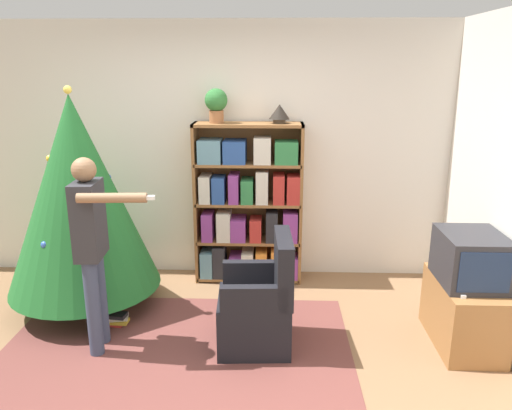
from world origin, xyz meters
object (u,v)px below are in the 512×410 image
at_px(television, 471,258).
at_px(table_lamp, 279,113).
at_px(standing_person, 92,240).
at_px(potted_plant, 217,103).
at_px(christmas_tree, 78,195).
at_px(armchair, 259,308).
at_px(bookshelf, 248,208).

distance_m(television, table_lamp, 2.15).
bearing_deg(standing_person, table_lamp, 130.99).
height_order(potted_plant, table_lamp, potted_plant).
height_order(christmas_tree, standing_person, christmas_tree).
bearing_deg(armchair, television, 89.91).
distance_m(television, armchair, 1.69).
xyz_separation_m(bookshelf, table_lamp, (0.30, 0.01, 0.95)).
relative_size(television, potted_plant, 1.70).
bearing_deg(television, standing_person, -176.51).
relative_size(television, standing_person, 0.36).
height_order(armchair, potted_plant, potted_plant).
xyz_separation_m(christmas_tree, table_lamp, (1.76, 0.70, 0.65)).
height_order(bookshelf, christmas_tree, christmas_tree).
distance_m(television, potted_plant, 2.64).
relative_size(christmas_tree, potted_plant, 6.11).
xyz_separation_m(bookshelf, armchair, (0.15, -1.28, -0.45)).
height_order(bookshelf, standing_person, bookshelf).
height_order(christmas_tree, table_lamp, christmas_tree).
bearing_deg(armchair, bookshelf, -176.31).
height_order(christmas_tree, potted_plant, christmas_tree).
xyz_separation_m(bookshelf, standing_person, (-1.10, -1.37, 0.13)).
bearing_deg(table_lamp, television, -39.18).
bearing_deg(table_lamp, armchair, -96.70).
relative_size(television, table_lamp, 2.79).
relative_size(bookshelf, potted_plant, 4.94).
bearing_deg(television, armchair, -177.07).
xyz_separation_m(bookshelf, christmas_tree, (-1.45, -0.69, 0.30)).
relative_size(bookshelf, armchair, 1.77).
bearing_deg(standing_person, christmas_tree, -156.30).
bearing_deg(television, table_lamp, 140.82).
xyz_separation_m(bookshelf, television, (1.78, -1.19, -0.04)).
relative_size(bookshelf, christmas_tree, 0.81).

